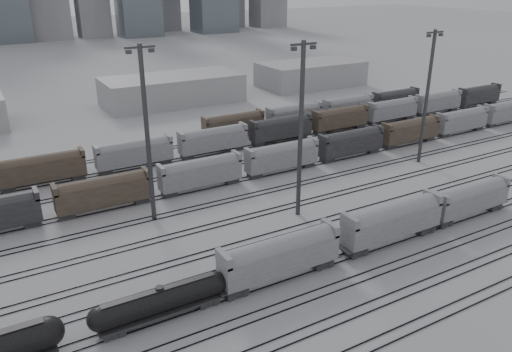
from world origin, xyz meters
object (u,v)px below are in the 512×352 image
hopper_car_b (392,220)px  hopper_car_c (470,198)px  tank_car_b (161,301)px  hopper_car_a (280,254)px  light_mast_c (301,128)px

hopper_car_b → hopper_car_c: size_ratio=1.11×
tank_car_b → hopper_car_a: (15.44, 0.00, 1.27)m
hopper_car_c → hopper_car_b: bearing=180.0°
tank_car_b → hopper_car_b: (34.09, 0.00, 1.33)m
tank_car_b → light_mast_c: bearing=26.7°
hopper_car_b → light_mast_c: size_ratio=0.60×
tank_car_b → hopper_car_b: 34.11m
tank_car_b → light_mast_c: (27.74, 13.97, 12.06)m
tank_car_b → hopper_car_b: hopper_car_b is taller
light_mast_c → hopper_car_b: bearing=-65.5°
tank_car_b → hopper_car_a: 15.50m
hopper_car_b → hopper_car_c: 16.49m
tank_car_b → hopper_car_c: hopper_car_c is taller
hopper_car_a → light_mast_c: 21.51m
hopper_car_b → hopper_car_c: hopper_car_b is taller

